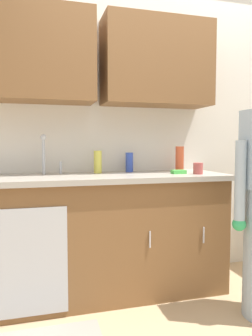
{
  "coord_description": "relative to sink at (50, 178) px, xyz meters",
  "views": [
    {
      "loc": [
        -1.04,
        -1.77,
        1.18
      ],
      "look_at": [
        -0.4,
        0.55,
        1.0
      ],
      "focal_mm": 34.8,
      "sensor_mm": 36.0,
      "label": 1
    }
  ],
  "objects": [
    {
      "name": "ground_plane",
      "position": [
        0.95,
        -0.71,
        -0.93
      ],
      "size": [
        9.0,
        9.0,
        0.0
      ],
      "primitive_type": "plane",
      "color": "tan"
    },
    {
      "name": "kitchen_wall_with_uppers",
      "position": [
        0.81,
        0.29,
        0.55
      ],
      "size": [
        4.8,
        0.44,
        2.7
      ],
      "color": "silver",
      "rests_on": "ground"
    },
    {
      "name": "counter_cabinet",
      "position": [
        0.39,
        -0.01,
        -0.48
      ],
      "size": [
        1.9,
        0.62,
        0.9
      ],
      "color": "brown",
      "rests_on": "ground"
    },
    {
      "name": "countertop",
      "position": [
        0.4,
        -0.01,
        -0.01
      ],
      "size": [
        1.96,
        0.66,
        0.04
      ],
      "primitive_type": "cube",
      "color": "#A8A093",
      "rests_on": "counter_cabinet"
    },
    {
      "name": "sink",
      "position": [
        0.0,
        0.0,
        0.0
      ],
      "size": [
        0.5,
        0.36,
        0.35
      ],
      "color": "#B7BABF",
      "rests_on": "counter_cabinet"
    },
    {
      "name": "bottle_cleaner_spray",
      "position": [
        0.67,
        0.19,
        0.1
      ],
      "size": [
        0.07,
        0.07,
        0.16
      ],
      "primitive_type": "cylinder",
      "color": "#334CB2",
      "rests_on": "countertop"
    },
    {
      "name": "bottle_dish_liquid",
      "position": [
        0.39,
        0.14,
        0.11
      ],
      "size": [
        0.06,
        0.06,
        0.18
      ],
      "primitive_type": "cylinder",
      "color": "#D8D14C",
      "rests_on": "countertop"
    },
    {
      "name": "bottle_water_tall",
      "position": [
        1.12,
        0.16,
        0.12
      ],
      "size": [
        0.07,
        0.07,
        0.22
      ],
      "primitive_type": "cylinder",
      "color": "#E05933",
      "rests_on": "countertop"
    },
    {
      "name": "cup_by_sink",
      "position": [
        1.14,
        -0.16,
        0.06
      ],
      "size": [
        0.08,
        0.08,
        0.09
      ],
      "primitive_type": "cylinder",
      "color": "#B24C47",
      "rests_on": "countertop"
    },
    {
      "name": "sponge",
      "position": [
        1.0,
        -0.08,
        0.03
      ],
      "size": [
        0.11,
        0.07,
        0.03
      ],
      "primitive_type": "cube",
      "color": "#4CBF4C",
      "rests_on": "countertop"
    }
  ]
}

